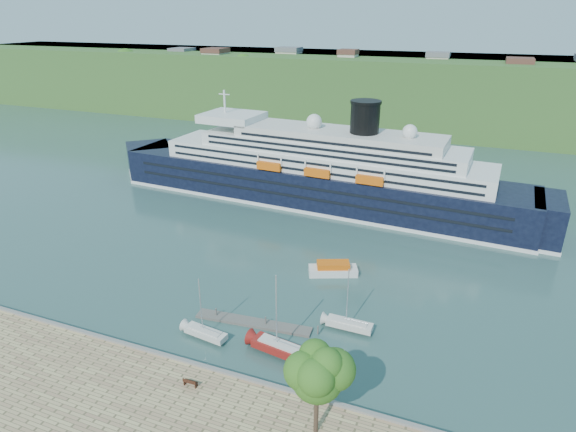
# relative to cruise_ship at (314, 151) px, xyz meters

# --- Properties ---
(ground) EXTENTS (400.00, 400.00, 0.00)m
(ground) POSITION_rel_cruise_ship_xyz_m (5.95, -56.22, -11.41)
(ground) COLOR #2E534E
(ground) RESTS_ON ground
(far_hillside) EXTENTS (400.00, 50.00, 24.00)m
(far_hillside) POSITION_rel_cruise_ship_xyz_m (5.95, 88.78, 0.59)
(far_hillside) COLOR #335823
(far_hillside) RESTS_ON ground
(quay_coping) EXTENTS (220.00, 0.50, 0.30)m
(quay_coping) POSITION_rel_cruise_ship_xyz_m (5.95, -56.42, -10.26)
(quay_coping) COLOR slate
(quay_coping) RESTS_ON promenade
(cruise_ship) EXTENTS (102.32, 20.92, 22.82)m
(cruise_ship) POSITION_rel_cruise_ship_xyz_m (0.00, 0.00, 0.00)
(cruise_ship) COLOR black
(cruise_ship) RESTS_ON ground
(park_bench) EXTENTS (1.67, 0.70, 1.07)m
(park_bench) POSITION_rel_cruise_ship_xyz_m (6.17, -59.50, -9.88)
(park_bench) COLOR #411E12
(park_bench) RESTS_ON promenade
(promenade_tree) EXTENTS (6.56, 6.56, 10.87)m
(promenade_tree) POSITION_rel_cruise_ship_xyz_m (20.77, -60.40, -4.98)
(promenade_tree) COLOR #32631A
(promenade_tree) RESTS_ON promenade
(floating_pontoon) EXTENTS (16.09, 3.38, 0.36)m
(floating_pontoon) POSITION_rel_cruise_ship_xyz_m (7.04, -45.54, -11.23)
(floating_pontoon) COLOR #67625B
(floating_pontoon) RESTS_ON ground
(sailboat_white_near) EXTENTS (6.57, 2.59, 8.25)m
(sailboat_white_near) POSITION_rel_cruise_ship_xyz_m (2.81, -50.63, -7.28)
(sailboat_white_near) COLOR silver
(sailboat_white_near) RESTS_ON ground
(sailboat_red) EXTENTS (8.39, 3.47, 10.52)m
(sailboat_red) POSITION_rel_cruise_ship_xyz_m (12.95, -50.18, -6.15)
(sailboat_red) COLOR maroon
(sailboat_red) RESTS_ON ground
(sailboat_white_far) EXTENTS (6.69, 1.96, 8.60)m
(sailboat_white_far) POSITION_rel_cruise_ship_xyz_m (19.38, -42.21, -7.11)
(sailboat_white_far) COLOR silver
(sailboat_white_far) RESTS_ON ground
(tender_launch) EXTENTS (8.17, 5.38, 2.14)m
(tender_launch) POSITION_rel_cruise_ship_xyz_m (13.23, -28.93, -10.34)
(tender_launch) COLOR #E05B0D
(tender_launch) RESTS_ON ground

